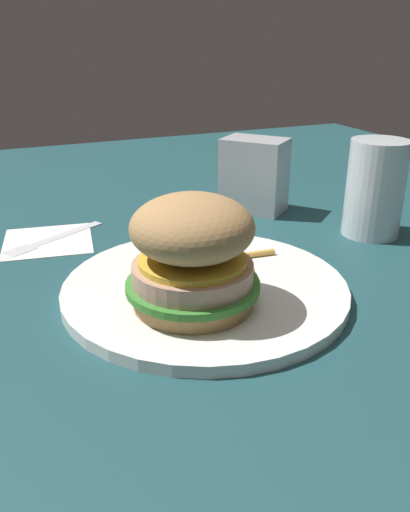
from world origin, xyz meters
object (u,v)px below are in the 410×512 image
Objects in this scene: napkin at (48,241)px; napkin_dispenser at (254,175)px; plate at (205,288)px; sandwich at (191,253)px; drink_glass at (374,195)px; fries_pile at (225,257)px; fork at (47,239)px.

napkin_dispenser is (0.01, -0.30, 0.05)m from napkin.
sandwich is (-0.04, 0.03, 0.06)m from plate.
napkin_dispenser is at bearing -88.55° from napkin.
drink_glass is at bearing -70.57° from sandwich.
plate is at bearing 135.12° from fries_pile.
napkin is at bearing -127.79° from napkin_dispenser.
drink_glass reaches higher than fork.
drink_glass is at bearing -7.23° from napkin_dispenser.
fork is at bearing 45.98° from fries_pile.
napkin_dispenser is at bearing -88.41° from fork.
fries_pile is 1.09× the size of napkin_dispenser.
napkin is 0.43m from drink_glass.
plate is at bearing -77.68° from napkin_dispenser.
napkin_dispenser is (0.15, 0.09, -0.00)m from drink_glass.
fork is (0.17, 0.17, -0.01)m from fries_pile.
fries_pile is at bearing -44.88° from plate.
drink_glass is 1.16× the size of napkin_dispenser.
plate is 2.72× the size of napkin_dispenser.
sandwich reaches higher than fries_pile.
plate is at bearing -148.68° from fork.
fork reaches higher than napkin.
napkin is 0.00m from fork.
fork is at bearing 31.32° from plate.
fork is at bearing 70.32° from drink_glass.
napkin is (0.25, 0.10, -0.06)m from sandwich.
fork is 0.43m from drink_glass.
fries_pile is 0.23m from drink_glass.
napkin_dispenser is at bearing -38.59° from sandwich.
sandwich is 0.79× the size of fork.
fries_pile is 0.94× the size of drink_glass.
fork is 0.31m from napkin_dispenser.
fries_pile is 0.73× the size of fork.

